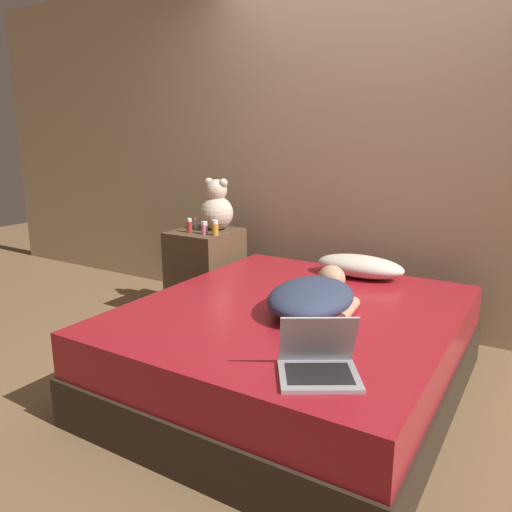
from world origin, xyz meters
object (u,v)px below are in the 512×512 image
Objects in this scene: pillow at (360,266)px; bottle_clear at (196,223)px; bottle_amber at (215,228)px; bottle_red at (189,226)px; teddy_bear at (216,207)px; laptop at (318,362)px; bottle_pink at (205,228)px; person_lying at (314,296)px.

bottle_clear is at bearing -178.54° from pillow.
bottle_amber is 0.22m from bottle_red.
bottle_clear is (-0.16, -0.05, -0.13)m from teddy_bear.
laptop is 1.80m from bottle_amber.
teddy_bear is 0.23m from bottle_pink.
person_lying is 1.37m from bottle_red.
bottle_red reaches higher than pillow.
bottle_amber is (-1.34, 1.19, 0.19)m from laptop.
bottle_clear reaches higher than person_lying.
bottle_pink is 0.09m from bottle_amber.
bottle_red is 1.24× the size of bottle_clear.
pillow is at bearing 8.47° from bottle_red.
bottle_red is at bearing -117.10° from teddy_bear.
bottle_red is (-1.56, 1.18, 0.19)m from laptop.
pillow is 1.17m from teddy_bear.
bottle_red reaches higher than bottle_clear.
teddy_bear is at bearing 179.27° from pillow.
teddy_bear is at bearing 104.73° from laptop.
person_lying is at bearing -23.46° from bottle_red.
laptop is at bearing -70.27° from person_lying.
laptop is 1.01× the size of teddy_bear.
pillow is 5.45× the size of bottle_red.
bottle_pink reaches higher than laptop.
pillow is at bearing 1.46° from bottle_clear.
bottle_pink is 0.13m from bottle_red.
pillow is 1.49× the size of teddy_bear.
person_lying is 7.10× the size of bottle_amber.
bottle_red is (-1.23, -0.18, 0.17)m from pillow.
laptop is (0.32, -0.64, -0.03)m from person_lying.
person_lying is 1.98× the size of laptop.
bottle_amber is (-1.02, 0.55, 0.17)m from person_lying.
teddy_bear is at bearing 99.29° from bottle_pink.
teddy_bear is (-1.14, 0.74, 0.28)m from person_lying.
person_lying is 7.33× the size of bottle_red.
bottle_clear is (-1.29, -0.03, 0.16)m from pillow.
bottle_amber reaches higher than bottle_clear.
pillow is 1.26m from bottle_red.
bottle_clear is at bearing 145.40° from person_lying.
laptop is at bearing -37.05° from bottle_red.
teddy_bear is at bearing 122.79° from bottle_amber.
bottle_amber is at bearing -57.21° from teddy_bear.
teddy_bear reaches higher than bottle_clear.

